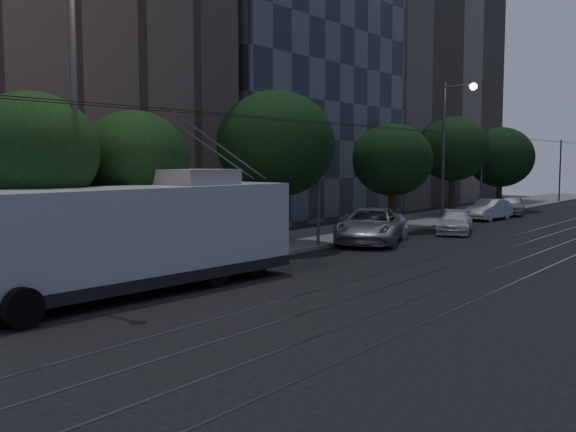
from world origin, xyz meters
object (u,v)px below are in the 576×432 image
(car_white_b, at_px, (455,222))
(streetlamp_far, at_px, (449,137))
(car_white_d, at_px, (512,205))
(streetlamp_near, at_px, (82,65))
(trolleybus, at_px, (126,238))
(car_white_c, at_px, (489,209))
(pickup_silver, at_px, (371,226))
(car_white_a, at_px, (383,228))

(car_white_b, distance_m, streetlamp_far, 7.60)
(car_white_d, bearing_deg, streetlamp_near, -105.98)
(streetlamp_near, xyz_separation_m, streetlamp_far, (-0.63, 27.45, -1.32))
(trolleybus, height_order, car_white_c, trolleybus)
(car_white_b, relative_size, streetlamp_far, 0.47)
(car_white_d, bearing_deg, pickup_silver, -105.31)
(pickup_silver, bearing_deg, trolleybus, -109.57)
(pickup_silver, distance_m, car_white_a, 0.93)
(car_white_b, relative_size, car_white_c, 1.00)
(car_white_d, bearing_deg, streetlamp_far, -112.63)
(streetlamp_near, bearing_deg, car_white_a, 87.87)
(trolleybus, xyz_separation_m, streetlamp_far, (-1.43, 26.63, 3.77))
(pickup_silver, height_order, streetlamp_far, streetlamp_far)
(car_white_a, height_order, car_white_d, car_white_d)
(car_white_d, height_order, streetlamp_far, streetlamp_far)
(trolleybus, xyz_separation_m, car_white_a, (-0.18, 15.97, -1.07))
(car_white_d, distance_m, streetlamp_near, 36.77)
(car_white_b, bearing_deg, car_white_d, 77.88)
(car_white_a, height_order, car_white_b, car_white_a)
(car_white_a, height_order, streetlamp_near, streetlamp_near)
(car_white_d, relative_size, streetlamp_near, 0.37)
(pickup_silver, relative_size, streetlamp_near, 0.54)
(car_white_a, relative_size, car_white_c, 0.90)
(trolleybus, height_order, pickup_silver, trolleybus)
(car_white_c, bearing_deg, streetlamp_far, -101.21)
(car_white_b, height_order, streetlamp_far, streetlamp_far)
(car_white_d, bearing_deg, car_white_a, -104.86)
(car_white_a, height_order, car_white_c, car_white_c)
(streetlamp_far, bearing_deg, pickup_silver, -84.56)
(car_white_b, bearing_deg, car_white_c, 80.74)
(car_white_c, height_order, car_white_d, car_white_d)
(car_white_a, distance_m, car_white_b, 5.69)
(pickup_silver, xyz_separation_m, car_white_b, (1.60, 6.40, -0.23))
(car_white_b, height_order, car_white_c, car_white_c)
(pickup_silver, relative_size, streetlamp_far, 0.68)
(car_white_d, height_order, streetlamp_near, streetlamp_near)
(car_white_c, xyz_separation_m, streetlamp_far, (-1.22, -4.01, 4.80))
(pickup_silver, distance_m, car_white_b, 6.60)
(trolleybus, bearing_deg, streetlamp_far, 96.82)
(car_white_a, bearing_deg, car_white_b, 67.47)
(car_white_a, bearing_deg, car_white_c, 82.32)
(car_white_d, bearing_deg, trolleybus, -104.71)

